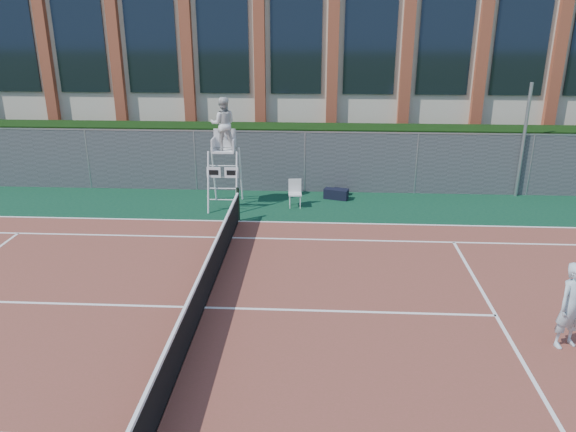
# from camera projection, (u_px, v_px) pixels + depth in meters

# --- Properties ---
(ground) EXTENTS (120.00, 120.00, 0.00)m
(ground) POSITION_uv_depth(u_px,v_px,m) (204.00, 309.00, 12.50)
(ground) COLOR #233814
(apron) EXTENTS (36.00, 20.00, 0.01)m
(apron) POSITION_uv_depth(u_px,v_px,m) (212.00, 288.00, 13.44)
(apron) COLOR #0B3323
(apron) RESTS_ON ground
(tennis_court) EXTENTS (23.77, 10.97, 0.02)m
(tennis_court) POSITION_uv_depth(u_px,v_px,m) (204.00, 308.00, 12.49)
(tennis_court) COLOR brown
(tennis_court) RESTS_ON apron
(tennis_net) EXTENTS (0.10, 11.30, 1.10)m
(tennis_net) POSITION_uv_depth(u_px,v_px,m) (203.00, 287.00, 12.32)
(tennis_net) COLOR black
(tennis_net) RESTS_ON ground
(fence) EXTENTS (40.00, 0.06, 2.20)m
(fence) POSITION_uv_depth(u_px,v_px,m) (250.00, 162.00, 20.38)
(fence) COLOR #595E60
(fence) RESTS_ON ground
(hedge) EXTENTS (40.00, 1.40, 2.20)m
(hedge) POSITION_uv_depth(u_px,v_px,m) (253.00, 154.00, 21.50)
(hedge) COLOR black
(hedge) RESTS_ON ground
(building) EXTENTS (45.00, 10.60, 8.22)m
(building) POSITION_uv_depth(u_px,v_px,m) (270.00, 56.00, 27.92)
(building) COLOR beige
(building) RESTS_ON ground
(steel_pole) EXTENTS (0.12, 0.12, 4.01)m
(steel_pole) POSITION_uv_depth(u_px,v_px,m) (523.00, 141.00, 19.48)
(steel_pole) COLOR #9EA0A5
(steel_pole) RESTS_ON ground
(umpire_chair) EXTENTS (1.04, 1.59, 3.71)m
(umpire_chair) POSITION_uv_depth(u_px,v_px,m) (223.00, 127.00, 18.22)
(umpire_chair) COLOR white
(umpire_chair) RESTS_ON ground
(plastic_chair) EXTENTS (0.46, 0.46, 0.93)m
(plastic_chair) POSITION_uv_depth(u_px,v_px,m) (295.00, 191.00, 18.91)
(plastic_chair) COLOR silver
(plastic_chair) RESTS_ON apron
(sports_bag_near) EXTENTS (0.90, 0.56, 0.36)m
(sports_bag_near) POSITION_uv_depth(u_px,v_px,m) (336.00, 194.00, 19.75)
(sports_bag_near) COLOR black
(sports_bag_near) RESTS_ON apron
(sports_bag_far) EXTENTS (0.58, 0.37, 0.22)m
(sports_bag_far) POSITION_uv_depth(u_px,v_px,m) (341.00, 191.00, 20.27)
(sports_bag_far) COLOR black
(sports_bag_far) RESTS_ON apron
(tennis_player) EXTENTS (1.03, 0.77, 1.77)m
(tennis_player) POSITION_uv_depth(u_px,v_px,m) (572.00, 306.00, 10.79)
(tennis_player) COLOR silver
(tennis_player) RESTS_ON tennis_court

